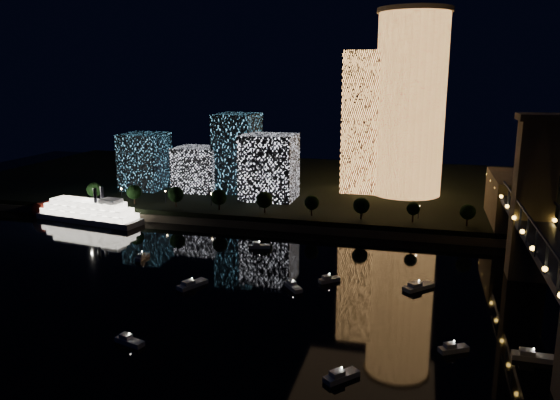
{
  "coord_description": "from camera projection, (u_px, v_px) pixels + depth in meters",
  "views": [
    {
      "loc": [
        32.55,
        -122.85,
        60.83
      ],
      "look_at": [
        -14.57,
        55.0,
        18.61
      ],
      "focal_mm": 35.0,
      "sensor_mm": 36.0,
      "label": 1
    }
  ],
  "objects": [
    {
      "name": "ground",
      "position": [
        280.0,
        322.0,
        137.48
      ],
      "size": [
        520.0,
        520.0,
        0.0
      ],
      "primitive_type": "plane",
      "color": "black",
      "rests_on": "ground"
    },
    {
      "name": "far_bank",
      "position": [
        358.0,
        188.0,
        287.66
      ],
      "size": [
        420.0,
        160.0,
        5.0
      ],
      "primitive_type": "cube",
      "color": "black",
      "rests_on": "ground"
    },
    {
      "name": "seawall",
      "position": [
        333.0,
        230.0,
        214.4
      ],
      "size": [
        420.0,
        6.0,
        3.0
      ],
      "primitive_type": "cube",
      "color": "#6B5E4C",
      "rests_on": "ground"
    },
    {
      "name": "tower_cylindrical",
      "position": [
        410.0,
        104.0,
        253.78
      ],
      "size": [
        34.0,
        34.0,
        85.24
      ],
      "color": "#FFA551",
      "rests_on": "far_bank"
    },
    {
      "name": "tower_rectangular",
      "position": [
        366.0,
        122.0,
        263.49
      ],
      "size": [
        21.07,
        21.07,
        67.04
      ],
      "primitive_type": "cube",
      "color": "#FFA551",
      "rests_on": "far_bank"
    },
    {
      "name": "midrise_blocks",
      "position": [
        218.0,
        161.0,
        264.13
      ],
      "size": [
        88.84,
        37.66,
        37.69
      ],
      "color": "white",
      "rests_on": "far_bank"
    },
    {
      "name": "riverboat",
      "position": [
        85.0,
        212.0,
        232.29
      ],
      "size": [
        53.47,
        18.54,
        15.81
      ],
      "color": "silver",
      "rests_on": "ground"
    },
    {
      "name": "motorboats",
      "position": [
        307.0,
        299.0,
        149.86
      ],
      "size": [
        121.4,
        84.95,
        2.78
      ],
      "color": "silver",
      "rests_on": "ground"
    },
    {
      "name": "esplanade_trees",
      "position": [
        245.0,
        199.0,
        227.63
      ],
      "size": [
        166.34,
        6.93,
        8.97
      ],
      "color": "black",
      "rests_on": "far_bank"
    },
    {
      "name": "street_lamps",
      "position": [
        259.0,
        200.0,
        232.51
      ],
      "size": [
        132.7,
        0.7,
        5.65
      ],
      "color": "black",
      "rests_on": "far_bank"
    }
  ]
}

